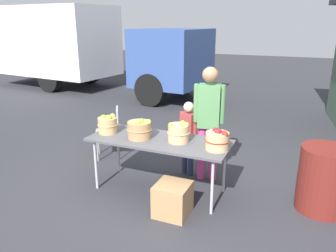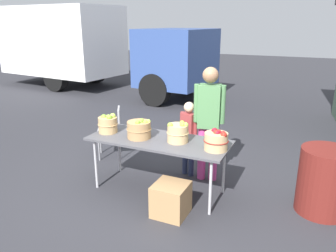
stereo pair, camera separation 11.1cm
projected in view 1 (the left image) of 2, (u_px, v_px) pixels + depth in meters
ground_plane at (160, 190)px, 4.64m from camera, size 40.00×40.00×0.00m
market_table at (159, 143)px, 4.43m from camera, size 1.90×0.76×0.75m
apple_basket_green_0 at (108, 124)px, 4.64m from camera, size 0.28×0.28×0.28m
apple_basket_green_1 at (140, 129)px, 4.43m from camera, size 0.34×0.34×0.27m
apple_basket_green_2 at (179, 133)px, 4.30m from camera, size 0.29×0.29×0.28m
apple_basket_red_0 at (217, 140)px, 4.04m from camera, size 0.31×0.31×0.26m
vendor_adult at (209, 115)px, 4.69m from camera, size 0.43×0.27×1.67m
child_customer at (188, 133)px, 4.92m from camera, size 0.29×0.20×1.14m
box_truck at (79, 45)px, 11.20m from camera, size 7.89×2.97×2.75m
folding_chair at (111, 129)px, 5.63m from camera, size 0.55×0.55×0.86m
trash_barrel at (324, 179)px, 4.05m from camera, size 0.62×0.62×0.82m
produce_crate at (173, 199)px, 4.00m from camera, size 0.40×0.40×0.40m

